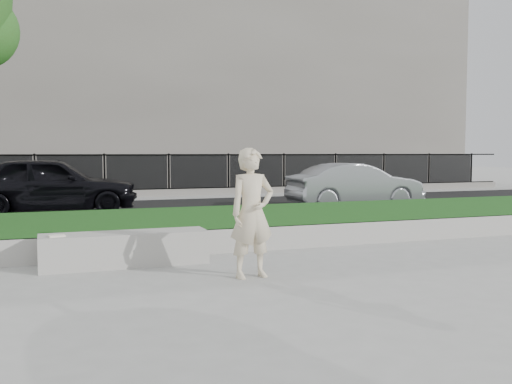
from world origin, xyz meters
name	(u,v)px	position (x,y,z in m)	size (l,w,h in m)	color
ground	(228,266)	(0.00, 0.00, 0.00)	(90.00, 90.00, 0.00)	gray
grass_bank	(182,227)	(0.00, 3.00, 0.20)	(34.00, 4.00, 0.40)	black
grass_kerb	(209,242)	(0.00, 1.04, 0.20)	(34.00, 0.08, 0.40)	#9B9891
street	(139,210)	(0.00, 8.50, 0.02)	(34.00, 7.00, 0.04)	black
far_pavement	(119,197)	(0.00, 13.00, 0.06)	(34.00, 3.00, 0.12)	gray
iron_fence	(123,185)	(0.00, 12.00, 0.54)	(32.00, 0.30, 1.50)	slate
building_facade	(99,81)	(0.00, 20.00, 5.00)	(34.00, 10.00, 10.00)	#666159
stone_bench	(125,249)	(-1.40, 0.56, 0.25)	(2.40, 0.60, 0.49)	#9B9891
man	(252,213)	(0.07, -0.82, 0.86)	(0.63, 0.41, 1.72)	beige
book	(57,236)	(-2.35, 0.45, 0.50)	(0.21, 0.15, 0.02)	white
car_dark	(50,185)	(-2.36, 8.14, 0.80)	(1.80, 4.49, 1.53)	black
car_silver	(355,185)	(6.05, 6.79, 0.69)	(1.38, 3.95, 1.30)	gray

